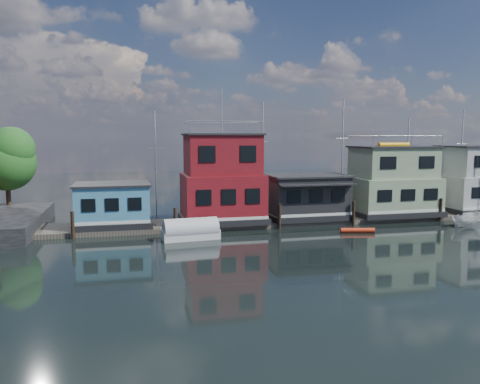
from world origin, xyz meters
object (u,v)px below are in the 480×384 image
object	(u,v)px
houseboat_white	(479,180)
red_kayak	(357,230)
houseboat_blue	(113,205)
houseboat_green	(392,182)
houseboat_red	(222,180)
houseboat_dark	(306,196)
dinghy_teal	(199,231)
tarp_runabout	(191,231)
motorboat	(466,220)

from	to	relation	value
houseboat_white	red_kayak	distance (m)	17.97
houseboat_blue	red_kayak	distance (m)	20.77
red_kayak	houseboat_green	bearing A→B (deg)	53.50
houseboat_red	houseboat_green	bearing A→B (deg)	0.00
houseboat_dark	houseboat_white	bearing A→B (deg)	0.06
houseboat_green	dinghy_teal	size ratio (longest dim) A/B	2.39
houseboat_red	houseboat_green	size ratio (longest dim) A/B	1.41
red_kayak	houseboat_dark	bearing A→B (deg)	124.10
houseboat_green	tarp_runabout	size ratio (longest dim) A/B	1.84
tarp_runabout	houseboat_blue	bearing A→B (deg)	134.51
houseboat_white	red_kayak	xyz separation A→B (m)	(-16.67, -5.84, -3.33)
houseboat_red	houseboat_white	size ratio (longest dim) A/B	1.41
houseboat_red	motorboat	distance (m)	22.04
tarp_runabout	motorboat	distance (m)	24.56
houseboat_dark	motorboat	xyz separation A→B (m)	(13.02, -5.62, -1.79)
houseboat_dark	red_kayak	xyz separation A→B (m)	(2.33, -5.82, -2.21)
houseboat_red	motorboat	xyz separation A→B (m)	(21.02, -5.64, -3.48)
houseboat_dark	red_kayak	size ratio (longest dim) A/B	2.60
houseboat_green	tarp_runabout	bearing A→B (deg)	-166.29
houseboat_white	dinghy_teal	distance (m)	30.11
houseboat_blue	motorboat	bearing A→B (deg)	-10.46
houseboat_dark	houseboat_green	size ratio (longest dim) A/B	0.88
houseboat_red	houseboat_white	world-z (taller)	houseboat_red
houseboat_blue	red_kayak	bearing A→B (deg)	-16.42
houseboat_white	houseboat_dark	bearing A→B (deg)	-179.94
houseboat_blue	dinghy_teal	bearing A→B (deg)	-29.63
houseboat_white	tarp_runabout	xyz separation A→B (m)	(-30.53, -5.01, -2.87)
tarp_runabout	houseboat_green	bearing A→B (deg)	8.21
houseboat_green	houseboat_dark	bearing A→B (deg)	-179.88
dinghy_teal	tarp_runabout	xyz separation A→B (m)	(-0.84, -1.14, 0.30)
tarp_runabout	houseboat_red	bearing A→B (deg)	49.32
dinghy_teal	motorboat	bearing A→B (deg)	-82.97
houseboat_dark	dinghy_teal	xyz separation A→B (m)	(-10.69, -3.85, -2.05)
houseboat_blue	houseboat_red	size ratio (longest dim) A/B	0.54
tarp_runabout	motorboat	size ratio (longest dim) A/B	1.40
dinghy_teal	houseboat_white	bearing A→B (deg)	-71.29
houseboat_blue	houseboat_green	bearing A→B (deg)	0.00
red_kayak	houseboat_white	bearing A→B (deg)	31.58
houseboat_dark	houseboat_white	distance (m)	19.03
houseboat_red	houseboat_green	world-z (taller)	houseboat_red
houseboat_green	houseboat_blue	bearing A→B (deg)	-180.00
houseboat_green	red_kayak	distance (m)	9.47
houseboat_dark	dinghy_teal	bearing A→B (deg)	-160.18
houseboat_red	tarp_runabout	xyz separation A→B (m)	(-3.53, -5.01, -3.44)
houseboat_red	red_kayak	bearing A→B (deg)	-29.49
red_kayak	motorboat	bearing A→B (deg)	13.38
houseboat_white	houseboat_blue	bearing A→B (deg)	-180.00
houseboat_dark	houseboat_white	xyz separation A→B (m)	(19.00, 0.02, 1.12)
houseboat_red	houseboat_dark	bearing A→B (deg)	-0.14
houseboat_blue	motorboat	world-z (taller)	houseboat_blue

